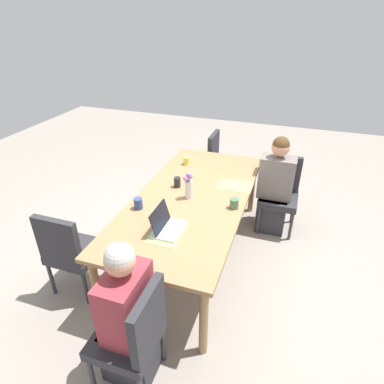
{
  "coord_description": "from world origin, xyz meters",
  "views": [
    {
      "loc": [
        -2.69,
        -0.91,
        2.41
      ],
      "look_at": [
        0.0,
        0.0,
        0.8
      ],
      "focal_mm": 30.3,
      "sensor_mm": 36.0,
      "label": 1
    }
  ],
  "objects_px": {
    "person_near_left_near": "(275,190)",
    "coffee_mug_near_left": "(186,161)",
    "chair_far_left_far": "(70,249)",
    "coffee_mug_near_right": "(138,203)",
    "coffee_mug_centre_left": "(177,182)",
    "chair_head_left_left_mid": "(134,333)",
    "laptop_head_left_left_mid": "(167,226)",
    "chair_head_right_right_near": "(221,161)",
    "flower_vase": "(189,184)",
    "chair_near_left_near": "(280,190)",
    "coffee_mug_centre_right": "(234,203)",
    "person_head_left_left_mid": "(128,321)",
    "dining_table": "(192,202)"
  },
  "relations": [
    {
      "from": "chair_head_right_right_near",
      "to": "flower_vase",
      "type": "distance_m",
      "value": 1.58
    },
    {
      "from": "coffee_mug_near_left",
      "to": "coffee_mug_centre_left",
      "type": "xyz_separation_m",
      "value": [
        -0.58,
        -0.1,
        0.01
      ]
    },
    {
      "from": "chair_near_left_near",
      "to": "coffee_mug_centre_right",
      "type": "bearing_deg",
      "value": 158.7
    },
    {
      "from": "person_head_left_left_mid",
      "to": "coffee_mug_centre_left",
      "type": "distance_m",
      "value": 1.58
    },
    {
      "from": "person_near_left_near",
      "to": "person_head_left_left_mid",
      "type": "xyz_separation_m",
      "value": [
        -2.21,
        0.76,
        0.0
      ]
    },
    {
      "from": "person_near_left_near",
      "to": "coffee_mug_near_left",
      "type": "distance_m",
      "value": 1.12
    },
    {
      "from": "coffee_mug_centre_right",
      "to": "coffee_mug_near_right",
      "type": "bearing_deg",
      "value": 109.16
    },
    {
      "from": "laptop_head_left_left_mid",
      "to": "coffee_mug_near_right",
      "type": "relative_size",
      "value": 2.96
    },
    {
      "from": "chair_far_left_far",
      "to": "chair_near_left_near",
      "type": "bearing_deg",
      "value": -44.46
    },
    {
      "from": "person_near_left_near",
      "to": "coffee_mug_centre_left",
      "type": "relative_size",
      "value": 10.94
    },
    {
      "from": "dining_table",
      "to": "person_head_left_left_mid",
      "type": "height_order",
      "value": "person_head_left_left_mid"
    },
    {
      "from": "coffee_mug_near_right",
      "to": "coffee_mug_near_left",
      "type": "bearing_deg",
      "value": -4.99
    },
    {
      "from": "coffee_mug_near_left",
      "to": "flower_vase",
      "type": "bearing_deg",
      "value": -158.95
    },
    {
      "from": "flower_vase",
      "to": "coffee_mug_centre_right",
      "type": "bearing_deg",
      "value": -94.93
    },
    {
      "from": "coffee_mug_centre_right",
      "to": "person_near_left_near",
      "type": "bearing_deg",
      "value": -19.55
    },
    {
      "from": "chair_head_right_right_near",
      "to": "flower_vase",
      "type": "bearing_deg",
      "value": -178.52
    },
    {
      "from": "person_near_left_near",
      "to": "flower_vase",
      "type": "distance_m",
      "value": 1.22
    },
    {
      "from": "chair_near_left_near",
      "to": "person_near_left_near",
      "type": "height_order",
      "value": "person_near_left_near"
    },
    {
      "from": "coffee_mug_centre_left",
      "to": "chair_near_left_near",
      "type": "bearing_deg",
      "value": -54.51
    },
    {
      "from": "chair_head_right_right_near",
      "to": "coffee_mug_near_left",
      "type": "height_order",
      "value": "chair_head_right_right_near"
    },
    {
      "from": "chair_head_right_right_near",
      "to": "coffee_mug_near_right",
      "type": "xyz_separation_m",
      "value": [
        -1.86,
        0.35,
        0.3
      ]
    },
    {
      "from": "coffee_mug_centre_left",
      "to": "flower_vase",
      "type": "bearing_deg",
      "value": -133.38
    },
    {
      "from": "chair_near_left_near",
      "to": "person_near_left_near",
      "type": "distance_m",
      "value": 0.1
    },
    {
      "from": "chair_head_left_left_mid",
      "to": "coffee_mug_near_left",
      "type": "xyz_separation_m",
      "value": [
        2.18,
        0.4,
        0.29
      ]
    },
    {
      "from": "laptop_head_left_left_mid",
      "to": "coffee_mug_centre_right",
      "type": "relative_size",
      "value": 3.24
    },
    {
      "from": "chair_head_right_right_near",
      "to": "coffee_mug_centre_left",
      "type": "distance_m",
      "value": 1.38
    },
    {
      "from": "person_near_left_near",
      "to": "chair_far_left_far",
      "type": "height_order",
      "value": "person_near_left_near"
    },
    {
      "from": "dining_table",
      "to": "coffee_mug_near_right",
      "type": "xyz_separation_m",
      "value": [
        -0.38,
        0.41,
        0.12
      ]
    },
    {
      "from": "person_head_left_left_mid",
      "to": "chair_far_left_far",
      "type": "xyz_separation_m",
      "value": [
        0.54,
        0.89,
        -0.03
      ]
    },
    {
      "from": "person_head_left_left_mid",
      "to": "chair_far_left_far",
      "type": "relative_size",
      "value": 1.33
    },
    {
      "from": "dining_table",
      "to": "chair_far_left_far",
      "type": "relative_size",
      "value": 2.63
    },
    {
      "from": "chair_far_left_far",
      "to": "coffee_mug_near_left",
      "type": "height_order",
      "value": "chair_far_left_far"
    },
    {
      "from": "person_near_left_near",
      "to": "coffee_mug_near_left",
      "type": "height_order",
      "value": "person_near_left_near"
    },
    {
      "from": "chair_far_left_far",
      "to": "coffee_mug_near_right",
      "type": "height_order",
      "value": "chair_far_left_far"
    },
    {
      "from": "coffee_mug_near_right",
      "to": "chair_near_left_near",
      "type": "bearing_deg",
      "value": -44.43
    },
    {
      "from": "coffee_mug_near_left",
      "to": "coffee_mug_centre_right",
      "type": "relative_size",
      "value": 0.92
    },
    {
      "from": "chair_head_left_left_mid",
      "to": "coffee_mug_centre_right",
      "type": "xyz_separation_m",
      "value": [
        1.38,
        -0.37,
        0.3
      ]
    },
    {
      "from": "laptop_head_left_left_mid",
      "to": "coffee_mug_near_left",
      "type": "bearing_deg",
      "value": 12.38
    },
    {
      "from": "coffee_mug_near_left",
      "to": "person_near_left_near",
      "type": "bearing_deg",
      "value": -85.25
    },
    {
      "from": "chair_head_left_left_mid",
      "to": "flower_vase",
      "type": "relative_size",
      "value": 3.08
    },
    {
      "from": "dining_table",
      "to": "laptop_head_left_left_mid",
      "type": "relative_size",
      "value": 7.41
    },
    {
      "from": "dining_table",
      "to": "flower_vase",
      "type": "distance_m",
      "value": 0.23
    },
    {
      "from": "chair_far_left_far",
      "to": "coffee_mug_near_right",
      "type": "relative_size",
      "value": 8.33
    },
    {
      "from": "chair_far_left_far",
      "to": "coffee_mug_centre_right",
      "type": "relative_size",
      "value": 9.12
    },
    {
      "from": "chair_head_right_right_near",
      "to": "flower_vase",
      "type": "height_order",
      "value": "flower_vase"
    },
    {
      "from": "coffee_mug_near_right",
      "to": "coffee_mug_centre_left",
      "type": "relative_size",
      "value": 0.99
    },
    {
      "from": "chair_far_left_far",
      "to": "flower_vase",
      "type": "xyz_separation_m",
      "value": [
        0.82,
        -0.86,
        0.41
      ]
    },
    {
      "from": "chair_far_left_far",
      "to": "chair_head_right_right_near",
      "type": "distance_m",
      "value": 2.49
    },
    {
      "from": "dining_table",
      "to": "chair_near_left_near",
      "type": "distance_m",
      "value": 1.22
    },
    {
      "from": "chair_head_left_left_mid",
      "to": "laptop_head_left_left_mid",
      "type": "distance_m",
      "value": 0.9
    }
  ]
}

